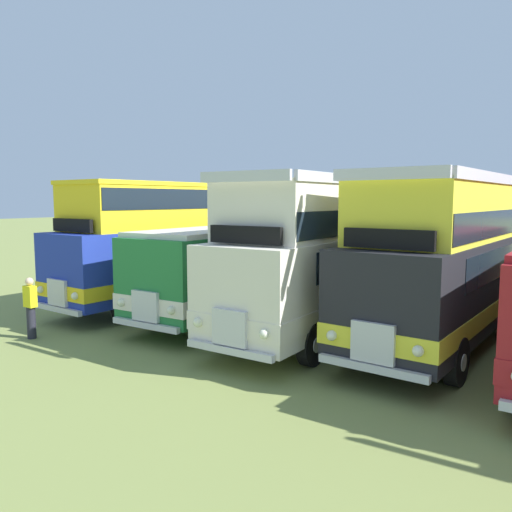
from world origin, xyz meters
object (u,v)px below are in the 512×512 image
Objects in this scene: bus_first_in_row at (179,237)px; bus_fourth_in_row at (453,256)px; bus_third_in_row at (341,249)px; bus_second_in_row at (252,261)px; marshal_person at (31,307)px.

bus_fourth_in_row is at bearing 0.90° from bus_first_in_row.
bus_third_in_row is 1.11× the size of bus_fourth_in_row.
bus_fourth_in_row is at bearing 0.50° from bus_second_in_row.
bus_third_in_row is (6.60, 0.12, -0.11)m from bus_first_in_row.
bus_second_in_row is 1.01× the size of bus_fourth_in_row.
bus_third_in_row reaches higher than bus_first_in_row.
bus_first_in_row is 1.00× the size of bus_fourth_in_row.
bus_first_in_row is at bearing 91.41° from marshal_person.
bus_third_in_row reaches higher than marshal_person.
bus_fourth_in_row is (6.62, 0.06, 0.60)m from bus_second_in_row.
bus_fourth_in_row is (9.91, 0.16, -0.11)m from bus_first_in_row.
bus_first_in_row is at bearing -179.00° from bus_third_in_row.
bus_second_in_row is at bearing -179.68° from bus_third_in_row.
bus_second_in_row is at bearing -179.50° from bus_fourth_in_row.
bus_first_in_row reaches higher than bus_second_in_row.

